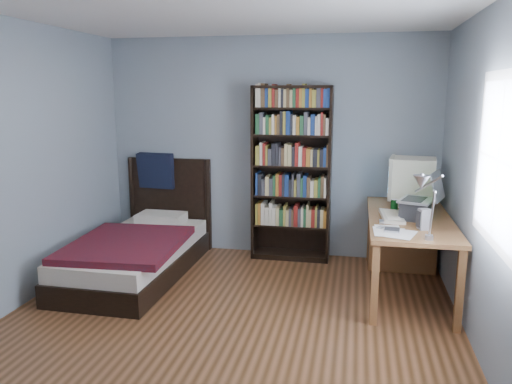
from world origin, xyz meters
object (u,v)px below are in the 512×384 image
desk_lamp (423,189)px  speaker (424,219)px  laptop (418,206)px  bed (139,249)px  keyboard (392,216)px  crt_monitor (411,179)px  bookshelf (292,174)px  desk (403,234)px  soda_can (394,206)px

desk_lamp → speaker: (0.11, 0.67, -0.39)m
laptop → desk_lamp: desk_lamp is taller
laptop → speaker: 0.36m
desk_lamp → bed: 3.03m
desk_lamp → keyboard: desk_lamp is taller
crt_monitor → bed: crt_monitor is taller
keyboard → bookshelf: 1.36m
speaker → desk_lamp: bearing=-117.5°
crt_monitor → speaker: 0.92m
desk → bed: (-2.72, -0.55, -0.16)m
desk → soda_can: 0.50m
bed → keyboard: bearing=-0.8°
crt_monitor → soda_can: crt_monitor is taller
bed → crt_monitor: bearing=10.6°
desk → bed: bed is taller
keyboard → speaker: (0.24, -0.34, 0.07)m
speaker → bed: bearing=154.3°
speaker → bed: bed is taller
speaker → soda_can: size_ratio=1.46×
crt_monitor → soda_can: 0.40m
speaker → soda_can: bearing=90.7°
crt_monitor → bookshelf: bearing=167.3°
keyboard → bookshelf: (-1.05, 0.84, 0.23)m
laptop → desk_lamp: 1.09m
keyboard → laptop: bearing=1.1°
laptop → bed: (-2.79, 0.02, -0.59)m
crt_monitor → laptop: (0.02, -0.53, -0.17)m
desk_lamp → soda_can: desk_lamp is taller
speaker → bed: 2.88m
laptop → soda_can: size_ratio=3.81×
laptop → soda_can: laptop is taller
desk_lamp → bookshelf: 2.20m
laptop → bookshelf: (-1.28, 0.82, 0.13)m
keyboard → soda_can: bearing=78.4°
speaker → bed: (-2.80, 0.38, -0.56)m
desk_lamp → soda_can: bearing=94.3°
crt_monitor → keyboard: bearing=-110.6°
desk → laptop: size_ratio=3.72×
soda_can → bed: 2.65m
laptop → desk_lamp: size_ratio=0.79×
soda_can → bookshelf: bookshelf is taller
laptop → bookshelf: bearing=147.5°
desk_lamp → bookshelf: bookshelf is taller
desk → desk_lamp: (-0.04, -1.59, 0.78)m
laptop → speaker: size_ratio=2.62×
crt_monitor → desk: bearing=143.4°
laptop → speaker: bearing=-88.3°
desk → crt_monitor: size_ratio=3.41×
soda_can → bookshelf: (-1.09, 0.57, 0.19)m
desk → desk_lamp: 1.77m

